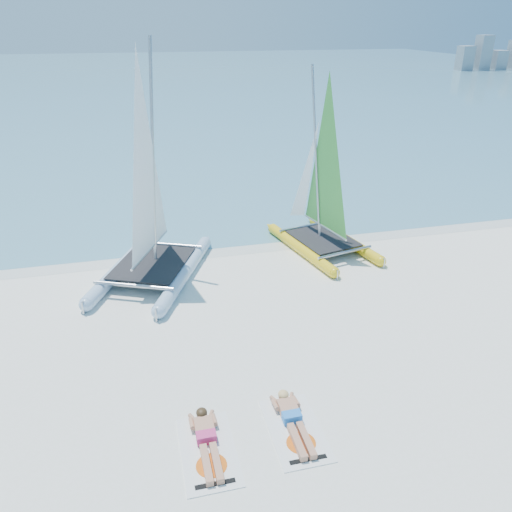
# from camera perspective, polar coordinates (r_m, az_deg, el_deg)

# --- Properties ---
(ground) EXTENTS (140.00, 140.00, 0.00)m
(ground) POSITION_cam_1_polar(r_m,az_deg,el_deg) (12.66, 1.61, -9.08)
(ground) COLOR white
(ground) RESTS_ON ground
(sea) EXTENTS (140.00, 115.00, 0.01)m
(sea) POSITION_cam_1_polar(r_m,az_deg,el_deg) (73.44, -12.28, 19.32)
(sea) COLOR #6AA4B1
(sea) RESTS_ON ground
(wet_sand_strip) EXTENTS (140.00, 1.40, 0.01)m
(wet_sand_strip) POSITION_cam_1_polar(r_m,az_deg,el_deg) (17.35, -3.20, 1.00)
(wet_sand_strip) COLOR silver
(wet_sand_strip) RESTS_ON ground
(distant_skyline) EXTENTS (14.00, 2.00, 5.00)m
(distant_skyline) POSITION_cam_1_polar(r_m,az_deg,el_deg) (91.73, 25.87, 19.86)
(distant_skyline) COLOR #8E989D
(distant_skyline) RESTS_ON ground
(catamaran_blue) EXTENTS (4.33, 5.69, 7.01)m
(catamaran_blue) POSITION_cam_1_polar(r_m,az_deg,el_deg) (15.02, -12.19, 5.09)
(catamaran_blue) COLOR #A8CDDD
(catamaran_blue) RESTS_ON ground
(catamaran_yellow) EXTENTS (3.06, 4.92, 6.10)m
(catamaran_yellow) POSITION_cam_1_polar(r_m,az_deg,el_deg) (17.07, 7.14, 7.34)
(catamaran_yellow) COLOR yellow
(catamaran_yellow) RESTS_ON ground
(towel_a) EXTENTS (1.00, 1.85, 0.02)m
(towel_a) POSITION_cam_1_polar(r_m,az_deg,el_deg) (9.86, -5.45, -21.30)
(towel_a) COLOR white
(towel_a) RESTS_ON ground
(sunbather_a) EXTENTS (0.37, 1.73, 0.26)m
(sunbather_a) POSITION_cam_1_polar(r_m,az_deg,el_deg) (9.92, -5.67, -20.07)
(sunbather_a) COLOR tan
(sunbather_a) RESTS_ON towel_a
(towel_b) EXTENTS (1.00, 1.85, 0.02)m
(towel_b) POSITION_cam_1_polar(r_m,az_deg,el_deg) (10.21, 4.51, -19.19)
(towel_b) COLOR white
(towel_b) RESTS_ON ground
(sunbather_b) EXTENTS (0.37, 1.73, 0.26)m
(sunbather_b) POSITION_cam_1_polar(r_m,az_deg,el_deg) (10.27, 4.19, -18.03)
(sunbather_b) COLOR tan
(sunbather_b) RESTS_ON towel_b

